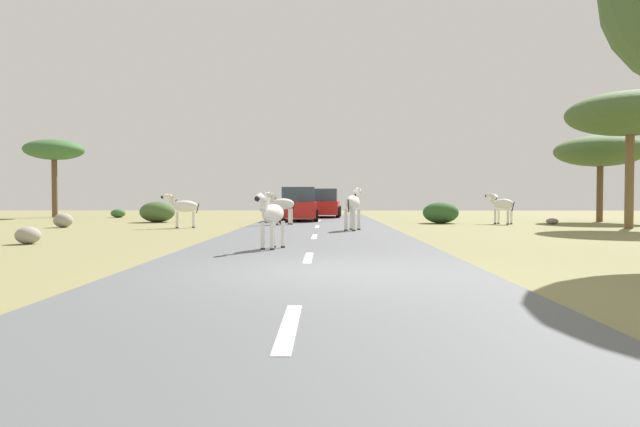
% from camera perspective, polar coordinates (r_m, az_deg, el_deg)
% --- Properties ---
extents(ground_plane, '(90.00, 90.00, 0.00)m').
position_cam_1_polar(ground_plane, '(9.31, 0.73, -6.14)').
color(ground_plane, olive).
extents(road, '(6.00, 64.00, 0.05)m').
position_cam_1_polar(road, '(9.31, -1.56, -5.99)').
color(road, '#56595B').
rests_on(road, ground_plane).
extents(lane_markings, '(0.16, 56.00, 0.01)m').
position_cam_1_polar(lane_markings, '(8.31, -1.82, -6.71)').
color(lane_markings, silver).
rests_on(lane_markings, road).
extents(zebra_0, '(0.70, 1.39, 1.36)m').
position_cam_1_polar(zebra_0, '(13.21, -4.94, -0.10)').
color(zebra_0, silver).
rests_on(zebra_0, road).
extents(zebra_1, '(1.50, 0.73, 1.47)m').
position_cam_1_polar(zebra_1, '(23.89, -13.72, 0.67)').
color(zebra_1, silver).
rests_on(zebra_1, ground_plane).
extents(zebra_2, '(1.49, 0.93, 1.51)m').
position_cam_1_polar(zebra_2, '(25.02, -3.93, 0.92)').
color(zebra_2, silver).
rests_on(zebra_2, road).
extents(zebra_3, '(0.81, 1.71, 1.66)m').
position_cam_1_polar(zebra_3, '(20.69, 3.39, 1.03)').
color(zebra_3, silver).
rests_on(zebra_3, road).
extents(zebra_4, '(1.19, 1.40, 1.54)m').
position_cam_1_polar(zebra_4, '(27.97, 17.93, 0.86)').
color(zebra_4, silver).
rests_on(zebra_4, ground_plane).
extents(car_0, '(2.20, 4.43, 1.74)m').
position_cam_1_polar(car_0, '(34.60, 0.42, 0.96)').
color(car_0, red).
rests_on(car_0, road).
extents(car_1, '(2.06, 4.36, 1.74)m').
position_cam_1_polar(car_1, '(29.30, -2.15, 0.83)').
color(car_1, red).
rests_on(car_1, road).
extents(tree_0, '(5.01, 5.01, 5.54)m').
position_cam_1_polar(tree_0, '(26.40, 28.96, 8.79)').
color(tree_0, brown).
rests_on(tree_0, ground_plane).
extents(tree_1, '(3.62, 3.62, 4.90)m').
position_cam_1_polar(tree_1, '(39.35, -25.36, 5.78)').
color(tree_1, brown).
rests_on(tree_1, ground_plane).
extents(tree_3, '(4.57, 4.57, 4.47)m').
position_cam_1_polar(tree_3, '(32.72, 26.55, 5.66)').
color(tree_3, brown).
rests_on(tree_3, ground_plane).
extents(bush_0, '(1.76, 1.58, 1.05)m').
position_cam_1_polar(bush_0, '(29.67, -16.17, 0.16)').
color(bush_0, '#425B2D').
rests_on(bush_0, ground_plane).
extents(bush_1, '(1.73, 1.56, 1.04)m').
position_cam_1_polar(bush_1, '(27.99, 12.14, 0.08)').
color(bush_1, '#2D5628').
rests_on(bush_1, ground_plane).
extents(bush_2, '(0.89, 0.81, 0.54)m').
position_cam_1_polar(bush_2, '(37.31, -19.79, 0.02)').
color(bush_2, '#386633').
rests_on(bush_2, ground_plane).
extents(rock_1, '(0.55, 0.58, 0.28)m').
position_cam_1_polar(rock_1, '(28.53, 22.48, -0.73)').
color(rock_1, gray).
rests_on(rock_1, ground_plane).
extents(rock_2, '(0.77, 0.77, 0.60)m').
position_cam_1_polar(rock_2, '(25.93, -24.61, -0.63)').
color(rock_2, gray).
rests_on(rock_2, ground_plane).
extents(rock_4, '(0.64, 0.67, 0.47)m').
position_cam_1_polar(rock_4, '(17.13, -27.50, -1.98)').
color(rock_4, gray).
rests_on(rock_4, ground_plane).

